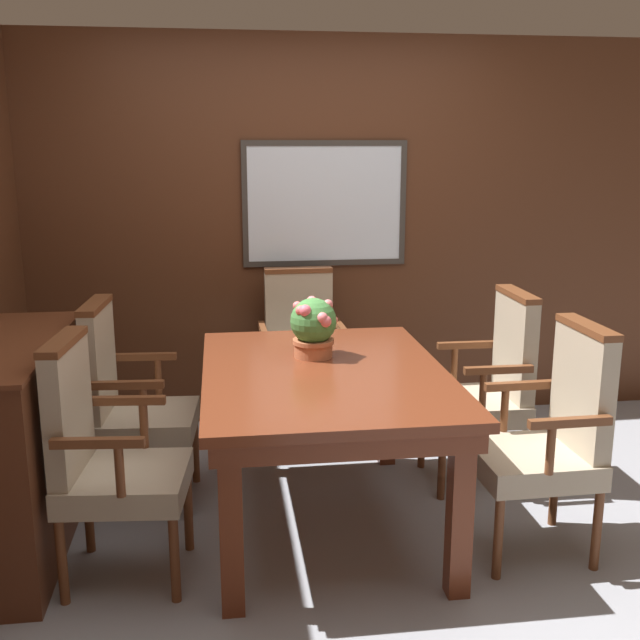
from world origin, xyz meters
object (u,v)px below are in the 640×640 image
chair_head_far (301,350)px  chair_left_far (127,398)px  chair_right_far (490,382)px  potted_plant (313,326)px  chair_right_near (552,433)px  dining_table (324,390)px  chair_left_near (103,453)px  sideboard_cabinet (9,448)px

chair_head_far → chair_left_far: 1.24m
chair_right_far → potted_plant: bearing=-81.1°
chair_left_far → chair_right_near: same height
potted_plant → dining_table: bearing=-84.1°
dining_table → chair_right_near: chair_right_near is taller
chair_left_near → chair_right_far: size_ratio=1.00×
sideboard_cabinet → chair_right_far: bearing=9.3°
chair_right_far → dining_table: bearing=-68.5°
sideboard_cabinet → chair_left_far: bearing=39.8°
dining_table → potted_plant: bearing=95.9°
sideboard_cabinet → potted_plant: bearing=9.9°
chair_left_far → potted_plant: (0.92, -0.15, 0.37)m
chair_right_near → sideboard_cabinet: chair_right_near is taller
chair_left_far → sideboard_cabinet: size_ratio=0.86×
dining_table → chair_left_near: bearing=-161.4°
chair_right_far → chair_right_near: (0.02, -0.73, 0.00)m
chair_right_far → chair_head_far: bearing=-129.9°
potted_plant → chair_left_near: bearing=-149.9°
chair_right_far → sideboard_cabinet: chair_right_far is taller
dining_table → chair_right_near: size_ratio=1.46×
chair_left_near → sideboard_cabinet: chair_left_near is taller
chair_left_near → chair_right_near: same height
dining_table → chair_head_far: (0.02, 1.14, -0.12)m
chair_left_near → chair_right_far: (1.90, 0.69, 0.00)m
potted_plant → chair_right_near: bearing=-30.8°
potted_plant → sideboard_cabinet: size_ratio=0.24×
sideboard_cabinet → chair_head_far: bearing=39.2°
chair_right_far → sideboard_cabinet: 2.39m
chair_right_near → chair_head_far: bearing=-149.3°
chair_left_near → chair_left_far: bearing=4.1°
dining_table → sideboard_cabinet: bearing=-179.0°
chair_left_near → potted_plant: bearing=-54.4°
chair_head_far → potted_plant: potted_plant is taller
chair_right_near → chair_left_near: bearing=-92.3°
chair_head_far → chair_left_near: 1.77m
chair_head_far → potted_plant: bearing=-93.7°
dining_table → chair_left_near: (-0.96, -0.32, -0.12)m
chair_left_far → chair_right_near: (1.90, -0.73, 0.00)m
dining_table → chair_right_far: bearing=21.1°
chair_left_near → dining_table: bearing=-65.8°
chair_left_near → chair_left_far: (0.02, 0.69, 0.00)m
dining_table → potted_plant: 0.34m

